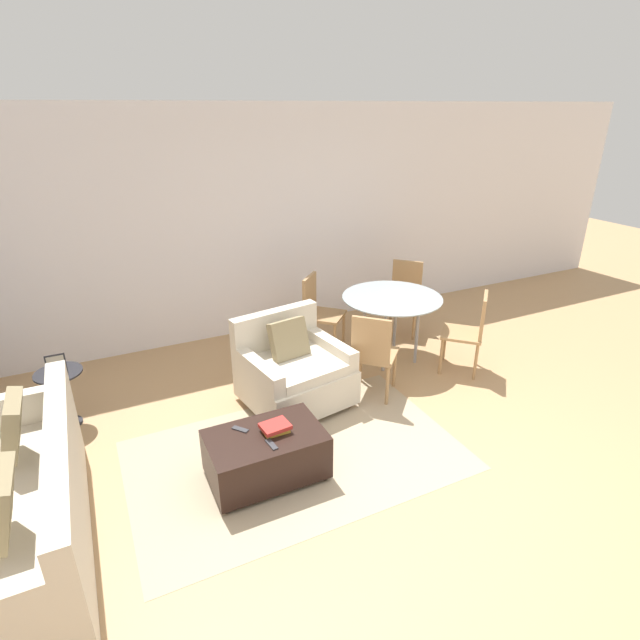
% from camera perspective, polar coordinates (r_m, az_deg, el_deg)
% --- Properties ---
extents(ground_plane, '(20.00, 20.00, 0.00)m').
position_cam_1_polar(ground_plane, '(4.08, 11.57, -18.86)').
color(ground_plane, tan).
extents(wall_back, '(12.00, 0.06, 2.75)m').
position_cam_1_polar(wall_back, '(6.23, -6.90, 10.88)').
color(wall_back, white).
rests_on(wall_back, ground_plane).
extents(area_rug, '(2.70, 1.69, 0.01)m').
position_cam_1_polar(area_rug, '(4.35, -2.68, -15.17)').
color(area_rug, tan).
rests_on(area_rug, ground_plane).
extents(couch, '(0.91, 2.02, 0.89)m').
position_cam_1_polar(couch, '(3.95, -31.50, -18.54)').
color(couch, beige).
rests_on(couch, ground_plane).
extents(armchair, '(1.05, 0.99, 0.87)m').
position_cam_1_polar(armchair, '(4.85, -3.10, -5.85)').
color(armchair, beige).
rests_on(armchair, ground_plane).
extents(ottoman, '(0.89, 0.56, 0.40)m').
position_cam_1_polar(ottoman, '(4.03, -6.19, -14.95)').
color(ottoman, black).
rests_on(ottoman, ground_plane).
extents(book_stack, '(0.23, 0.19, 0.07)m').
position_cam_1_polar(book_stack, '(3.92, -5.11, -12.16)').
color(book_stack, gold).
rests_on(book_stack, ottoman).
extents(tv_remote_primary, '(0.06, 0.14, 0.01)m').
position_cam_1_polar(tv_remote_primary, '(3.81, -5.56, -13.96)').
color(tv_remote_primary, '#333338').
rests_on(tv_remote_primary, ottoman).
extents(tv_remote_secondary, '(0.12, 0.13, 0.01)m').
position_cam_1_polar(tv_remote_secondary, '(3.99, -9.11, -12.22)').
color(tv_remote_secondary, '#333338').
rests_on(tv_remote_secondary, ottoman).
extents(side_table, '(0.40, 0.40, 0.55)m').
position_cam_1_polar(side_table, '(5.06, -27.43, -6.91)').
color(side_table, black).
rests_on(side_table, ground_plane).
extents(picture_frame, '(0.16, 0.07, 0.17)m').
position_cam_1_polar(picture_frame, '(4.95, -27.95, -4.45)').
color(picture_frame, black).
rests_on(picture_frame, side_table).
extents(dining_table, '(1.10, 1.10, 0.76)m').
position_cam_1_polar(dining_table, '(5.59, 8.20, 1.81)').
color(dining_table, '#99A8AD').
rests_on(dining_table, ground_plane).
extents(dining_chair_near_left, '(0.59, 0.59, 0.90)m').
position_cam_1_polar(dining_chair_near_left, '(4.87, 6.05, -3.49)').
color(dining_chair_near_left, tan).
rests_on(dining_chair_near_left, ground_plane).
extents(dining_chair_near_right, '(0.59, 0.59, 0.90)m').
position_cam_1_polar(dining_chair_near_right, '(5.57, 16.91, -0.85)').
color(dining_chair_near_right, tan).
rests_on(dining_chair_near_right, ground_plane).
extents(dining_chair_far_left, '(0.59, 0.59, 0.90)m').
position_cam_1_polar(dining_chair_far_left, '(5.85, -0.26, 1.41)').
color(dining_chair_far_left, tan).
rests_on(dining_chair_far_left, ground_plane).
extents(dining_chair_far_right, '(0.59, 0.59, 0.90)m').
position_cam_1_polar(dining_chair_far_right, '(6.45, 9.67, 3.18)').
color(dining_chair_far_right, tan).
rests_on(dining_chair_far_right, ground_plane).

